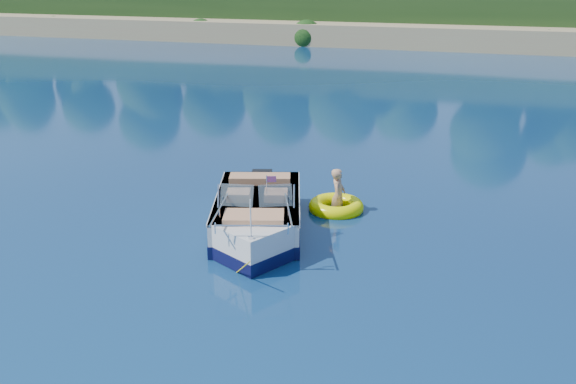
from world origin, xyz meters
name	(u,v)px	position (x,y,z in m)	size (l,w,h in m)	color
ground	(182,269)	(0.00, 0.00, 0.00)	(160.00, 160.00, 0.00)	#09163F
shoreline	(440,8)	(0.00, 63.77, 0.98)	(170.00, 59.00, 6.00)	tan
motorboat	(257,219)	(0.80, 2.07, 0.33)	(2.70, 4.96, 1.70)	silver
tow_tube	(336,206)	(2.12, 3.91, 0.09)	(1.61, 1.61, 0.35)	#FCFF00
boy	(338,210)	(2.16, 3.94, 0.00)	(0.50, 0.33, 1.38)	tan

